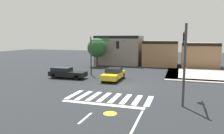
{
  "coord_description": "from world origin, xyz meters",
  "views": [
    {
      "loc": [
        5.63,
        -21.5,
        5.13
      ],
      "look_at": [
        -1.33,
        0.36,
        1.99
      ],
      "focal_mm": 34.09,
      "sensor_mm": 36.0,
      "label": 1
    }
  ],
  "objects_px": {
    "car_black": "(66,73)",
    "roadside_tree": "(97,48)",
    "traffic_signal_northwest": "(103,49)",
    "traffic_signal_southeast": "(185,50)",
    "car_yellow": "(114,74)"
  },
  "relations": [
    {
      "from": "car_black",
      "to": "roadside_tree",
      "type": "xyz_separation_m",
      "value": [
        -0.4,
        11.66,
        2.67
      ]
    },
    {
      "from": "traffic_signal_northwest",
      "to": "traffic_signal_southeast",
      "type": "bearing_deg",
      "value": -41.96
    },
    {
      "from": "car_yellow",
      "to": "traffic_signal_northwest",
      "type": "bearing_deg",
      "value": -137.5
    },
    {
      "from": "traffic_signal_southeast",
      "to": "car_yellow",
      "type": "height_order",
      "value": "traffic_signal_southeast"
    },
    {
      "from": "traffic_signal_southeast",
      "to": "car_black",
      "type": "distance_m",
      "value": 15.77
    },
    {
      "from": "traffic_signal_northwest",
      "to": "car_yellow",
      "type": "height_order",
      "value": "traffic_signal_northwest"
    },
    {
      "from": "traffic_signal_northwest",
      "to": "roadside_tree",
      "type": "relative_size",
      "value": 1.04
    },
    {
      "from": "roadside_tree",
      "to": "traffic_signal_northwest",
      "type": "bearing_deg",
      "value": -63.37
    },
    {
      "from": "traffic_signal_northwest",
      "to": "traffic_signal_southeast",
      "type": "relative_size",
      "value": 0.86
    },
    {
      "from": "car_yellow",
      "to": "car_black",
      "type": "bearing_deg",
      "value": -84.16
    },
    {
      "from": "traffic_signal_southeast",
      "to": "roadside_tree",
      "type": "xyz_separation_m",
      "value": [
        -14.52,
        17.77,
        -0.82
      ]
    },
    {
      "from": "traffic_signal_southeast",
      "to": "roadside_tree",
      "type": "bearing_deg",
      "value": 39.24
    },
    {
      "from": "traffic_signal_southeast",
      "to": "car_yellow",
      "type": "bearing_deg",
      "value": 49.8
    },
    {
      "from": "car_yellow",
      "to": "roadside_tree",
      "type": "bearing_deg",
      "value": -149.33
    },
    {
      "from": "car_black",
      "to": "roadside_tree",
      "type": "distance_m",
      "value": 11.97
    }
  ]
}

